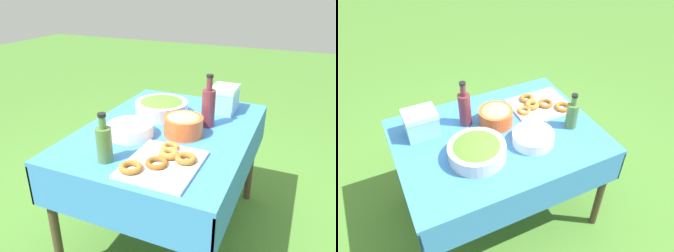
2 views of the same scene
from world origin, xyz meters
TOP-DOWN VIEW (x-y plane):
  - ground_plane at (0.00, 0.00)m, footprint 14.00×14.00m
  - picnic_table at (0.00, 0.00)m, footprint 1.27×0.95m
  - salad_bowl at (-0.19, -0.13)m, footprint 0.34×0.34m
  - pasta_bowl at (0.04, 0.11)m, footprint 0.22×0.22m
  - donut_platter at (0.39, 0.14)m, footprint 0.40×0.35m
  - plate_stack at (0.17, -0.16)m, footprint 0.26×0.26m
  - olive_oil_bottle at (0.46, -0.13)m, footprint 0.08×0.08m
  - wine_bottle at (-0.14, 0.20)m, footprint 0.08×0.08m
  - cooler_box at (-0.42, 0.22)m, footprint 0.20×0.16m

SIDE VIEW (x-z plane):
  - ground_plane at x=0.00m, z-range 0.00..0.00m
  - picnic_table at x=0.00m, z-range 0.27..1.02m
  - donut_platter at x=0.39m, z-range 0.74..0.79m
  - plate_stack at x=0.17m, z-range 0.75..0.82m
  - salad_bowl at x=-0.19m, z-range 0.75..0.86m
  - pasta_bowl at x=0.04m, z-range 0.75..0.88m
  - cooler_box at x=-0.42m, z-range 0.75..0.92m
  - olive_oil_bottle at x=0.46m, z-range 0.72..0.96m
  - wine_bottle at x=-0.14m, z-range 0.71..1.03m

